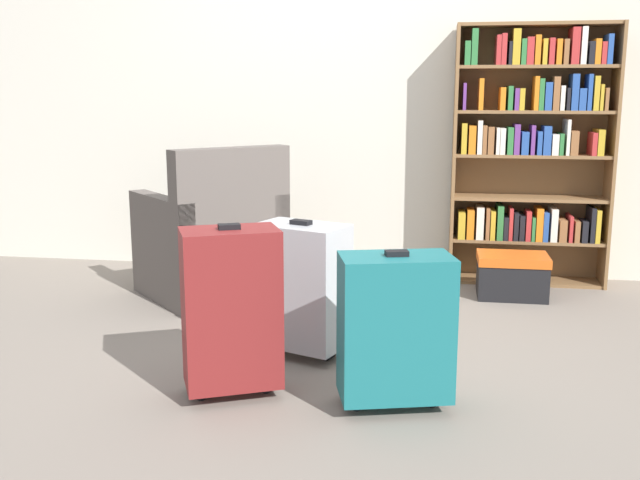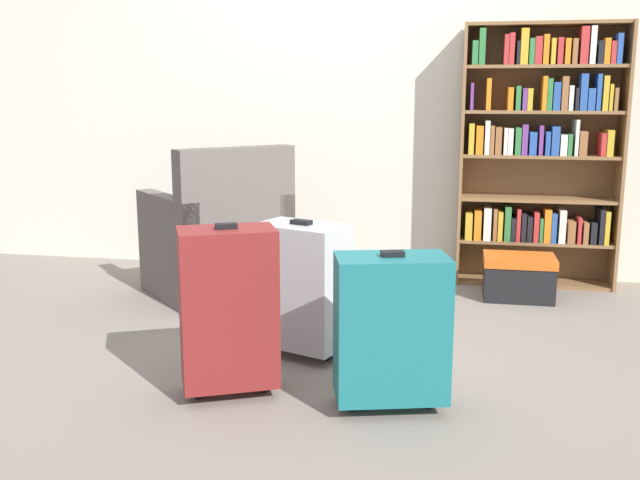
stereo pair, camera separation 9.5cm
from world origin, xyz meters
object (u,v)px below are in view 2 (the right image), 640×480
Objects in this scene: suitcase_teal at (391,328)px; suitcase_dark_red at (228,307)px; bookshelf at (540,147)px; storage_box at (519,276)px; mug at (300,298)px; armchair at (218,243)px; suitcase_silver at (302,285)px.

suitcase_teal is 0.89× the size of suitcase_dark_red.
bookshelf is 2.23m from suitcase_teal.
storage_box is at bearing 53.11° from suitcase_dark_red.
mug is at bearing 89.39° from suitcase_dark_red.
armchair is 1.14m from suitcase_silver.
suitcase_dark_red reaches higher than storage_box.
storage_box is at bearing 47.48° from suitcase_silver.
suitcase_dark_red is (-0.64, 0.01, 0.04)m from suitcase_teal.
suitcase_silver is at bearing -51.81° from armchair.
mug is (0.53, -0.15, -0.27)m from armchair.
storage_box is at bearing 70.26° from suitcase_teal.
mug is at bearing -161.83° from storage_box.
mug is 1.30m from storage_box.
bookshelf reaches higher than mug.
storage_box is 0.65× the size of suitcase_silver.
suitcase_teal reaches higher than mug.
suitcase_silver is at bearing 69.74° from suitcase_dark_red.
mug is 0.19× the size of suitcase_silver.
armchair is at bearing -161.29° from bookshelf.
mug is 0.19× the size of suitcase_teal.
suitcase_dark_red is (-1.36, -2.03, -0.50)m from bookshelf.
bookshelf is 1.76m from mug.
bookshelf reaches higher than suitcase_teal.
armchair reaches higher than mug.
suitcase_dark_red is 1.10× the size of suitcase_silver.
mug is 0.82m from suitcase_silver.
bookshelf is 3.92× the size of storage_box.
suitcase_dark_red is at bearing -123.75° from bookshelf.
mug is 0.17× the size of suitcase_dark_red.
suitcase_silver is at bearing 131.75° from suitcase_teal.
suitcase_silver is at bearing -127.46° from bookshelf.
bookshelf is at bearing 18.71° from armchair.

